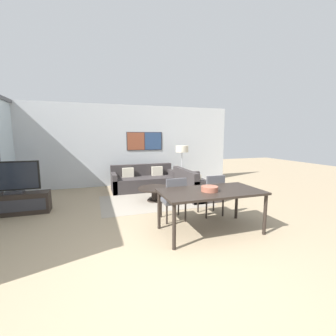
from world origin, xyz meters
name	(u,v)px	position (x,y,z in m)	size (l,w,h in m)	color
ground_plane	(186,269)	(0.00, 0.00, 0.00)	(24.00, 24.00, 0.00)	#9E896B
wall_back	(127,145)	(0.01, 5.43, 1.40)	(7.80, 0.09, 2.80)	silver
area_rug	(155,201)	(0.40, 3.16, 0.00)	(2.83, 1.83, 0.01)	gray
tv_console	(16,204)	(-2.82, 3.13, 0.24)	(1.39, 0.41, 0.48)	black
television	(13,178)	(-2.82, 3.13, 0.83)	(1.06, 0.20, 0.72)	#2D2D33
sofa_main	(144,181)	(0.40, 4.54, 0.27)	(2.05, 0.87, 0.80)	#383333
sofa_side	(194,187)	(1.60, 3.24, 0.27)	(0.87, 1.58, 0.80)	#383333
coffee_table	(154,191)	(0.40, 3.16, 0.28)	(0.88, 0.88, 0.37)	black
dining_table	(211,194)	(0.87, 0.95, 0.70)	(1.83, 0.96, 0.77)	black
dining_chair_left	(174,197)	(0.42, 1.64, 0.50)	(0.46, 0.46, 0.91)	#4C4C51
dining_chair_centre	(212,193)	(1.32, 1.67, 0.50)	(0.46, 0.46, 0.91)	#4C4C51
fruit_bowl	(210,188)	(0.82, 0.91, 0.82)	(0.30, 0.30, 0.09)	#995642
floor_lamp	(182,151)	(1.74, 4.53, 1.23)	(0.43, 0.43, 1.41)	#2D2D33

